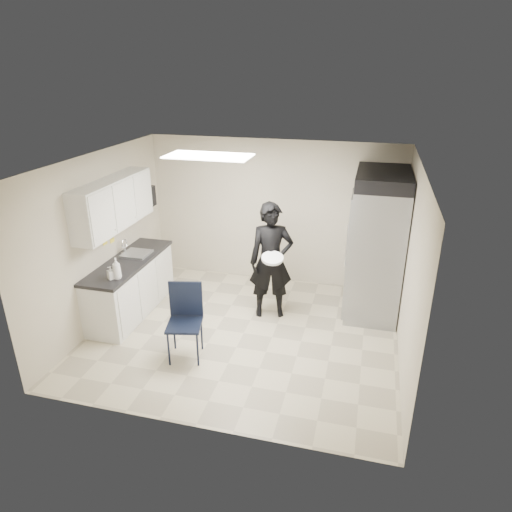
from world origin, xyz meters
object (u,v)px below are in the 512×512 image
(man_tuxedo, at_px, (271,261))
(folding_chair, at_px, (184,325))
(commercial_fridge, at_px, (376,250))
(lower_counter, at_px, (131,287))

(man_tuxedo, bearing_deg, folding_chair, -137.53)
(commercial_fridge, relative_size, folding_chair, 2.04)
(commercial_fridge, distance_m, folding_chair, 3.23)
(lower_counter, bearing_deg, man_tuxedo, 12.26)
(lower_counter, distance_m, folding_chair, 1.66)
(commercial_fridge, xyz_separation_m, folding_chair, (-2.44, -2.05, -0.54))
(lower_counter, distance_m, man_tuxedo, 2.32)
(lower_counter, xyz_separation_m, man_tuxedo, (2.21, 0.48, 0.50))
(folding_chair, bearing_deg, commercial_fridge, 27.23)
(commercial_fridge, bearing_deg, lower_counter, -164.12)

